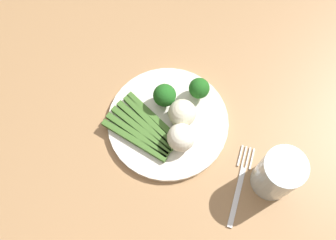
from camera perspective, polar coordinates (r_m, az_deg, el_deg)
The scene contains 10 objects.
ground_plane at distance 1.54m, azimuth 1.78°, elevation -9.77°, with size 6.00×6.00×0.02m, color #B7A88E.
dining_table at distance 0.91m, azimuth 2.99°, elevation -0.83°, with size 1.22×0.85×0.77m.
plate at distance 0.77m, azimuth 0.00°, elevation -0.35°, with size 0.25×0.25×0.01m, color silver.
asparagus_bundle at distance 0.75m, azimuth -3.77°, elevation -1.31°, with size 0.16×0.10×0.01m.
broccoli_right at distance 0.75m, azimuth -0.52°, elevation 3.75°, with size 0.05×0.05×0.06m.
broccoli_back at distance 0.76m, azimuth 4.77°, elevation 4.82°, with size 0.04×0.04×0.05m.
cauliflower_near_fork at distance 0.72m, azimuth 2.00°, elevation -2.68°, with size 0.06×0.06×0.06m, color white.
cauliflower_edge at distance 0.74m, azimuth 2.31°, elevation 0.99°, with size 0.06×0.06×0.06m, color beige.
fork at distance 0.75m, azimuth 10.86°, elevation -9.58°, with size 0.05×0.17×0.00m.
water_glass at distance 0.72m, azimuth 16.39°, elevation -7.92°, with size 0.08×0.08×0.11m, color silver.
Camera 1 is at (0.11, -0.31, 1.50)m, focal length 39.99 mm.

